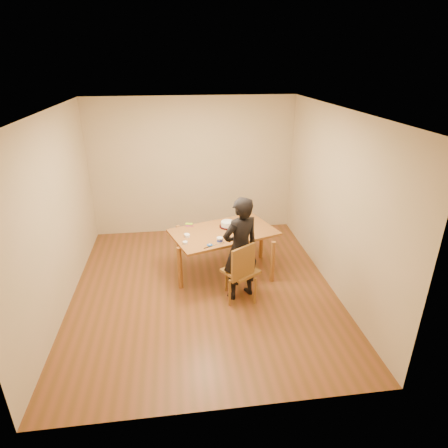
{
  "coord_description": "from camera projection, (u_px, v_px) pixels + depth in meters",
  "views": [
    {
      "loc": [
        -0.33,
        -4.98,
        3.31
      ],
      "look_at": [
        0.38,
        0.42,
        0.9
      ],
      "focal_mm": 30.0,
      "sensor_mm": 36.0,
      "label": 1
    }
  ],
  "objects": [
    {
      "name": "person",
      "position": [
        240.0,
        249.0,
        5.4
      ],
      "size": [
        0.68,
        0.57,
        1.59
      ],
      "primitive_type": "imported",
      "rotation": [
        0.0,
        0.0,
        3.53
      ],
      "color": "black",
      "rests_on": "floor"
    },
    {
      "name": "room_shell",
      "position": [
        200.0,
        200.0,
        5.66
      ],
      "size": [
        4.0,
        4.5,
        2.7
      ],
      "color": "brown",
      "rests_on": "ground"
    },
    {
      "name": "dining_chair",
      "position": [
        241.0,
        271.0,
        5.5
      ],
      "size": [
        0.61,
        0.61,
        0.04
      ],
      "primitive_type": "cube",
      "rotation": [
        0.0,
        0.0,
        0.57
      ],
      "color": "brown",
      "rests_on": "floor"
    },
    {
      "name": "ramekin_yellow",
      "position": [
        187.0,
        235.0,
        5.89
      ],
      "size": [
        0.08,
        0.08,
        0.04
      ],
      "primitive_type": "cylinder",
      "color": "white",
      "rests_on": "dining_table"
    },
    {
      "name": "cake",
      "position": [
        227.0,
        224.0,
        6.2
      ],
      "size": [
        0.21,
        0.21,
        0.07
      ],
      "primitive_type": "cylinder",
      "color": "white",
      "rests_on": "cake_plate"
    },
    {
      "name": "ramekin_multi",
      "position": [
        187.0,
        236.0,
        5.86
      ],
      "size": [
        0.08,
        0.08,
        0.04
      ],
      "primitive_type": "cylinder",
      "color": "white",
      "rests_on": "dining_table"
    },
    {
      "name": "frosting_tub",
      "position": [
        220.0,
        240.0,
        5.67
      ],
      "size": [
        0.09,
        0.09,
        0.08
      ],
      "primitive_type": "cylinder",
      "color": "white",
      "rests_on": "dining_table"
    },
    {
      "name": "spatula",
      "position": [
        208.0,
        247.0,
        5.54
      ],
      "size": [
        0.13,
        0.08,
        0.01
      ],
      "primitive_type": "cube",
      "rotation": [
        0.0,
        0.0,
        0.46
      ],
      "color": "black",
      "rests_on": "dining_table"
    },
    {
      "name": "candy_box_green",
      "position": [
        189.0,
        224.0,
        6.26
      ],
      "size": [
        0.13,
        0.09,
        0.02
      ],
      "primitive_type": "cube",
      "rotation": [
        0.0,
        0.0,
        -0.26
      ],
      "color": "green",
      "rests_on": "candy_box_pink"
    },
    {
      "name": "frosting_dome",
      "position": [
        227.0,
        221.0,
        6.18
      ],
      "size": [
        0.21,
        0.21,
        0.03
      ],
      "primitive_type": "ellipsoid",
      "color": "white",
      "rests_on": "cake"
    },
    {
      "name": "ramekin_green",
      "position": [
        185.0,
        243.0,
        5.65
      ],
      "size": [
        0.08,
        0.08,
        0.04
      ],
      "primitive_type": "cylinder",
      "color": "white",
      "rests_on": "dining_table"
    },
    {
      "name": "candy_box_pink",
      "position": [
        189.0,
        225.0,
        6.26
      ],
      "size": [
        0.13,
        0.07,
        0.02
      ],
      "primitive_type": "cube",
      "rotation": [
        0.0,
        0.0,
        -0.06
      ],
      "color": "#CA2F8D",
      "rests_on": "dining_table"
    },
    {
      "name": "frosting_lid",
      "position": [
        210.0,
        245.0,
        5.61
      ],
      "size": [
        0.09,
        0.09,
        0.01
      ],
      "primitive_type": "cylinder",
      "color": "#164494",
      "rests_on": "dining_table"
    },
    {
      "name": "frosting_dollop",
      "position": [
        210.0,
        244.0,
        5.6
      ],
      "size": [
        0.04,
        0.04,
        0.02
      ],
      "primitive_type": "ellipsoid",
      "color": "white",
      "rests_on": "frosting_lid"
    },
    {
      "name": "dining_table",
      "position": [
        224.0,
        232.0,
        6.07
      ],
      "size": [
        1.85,
        1.44,
        0.04
      ],
      "primitive_type": "cube",
      "rotation": [
        0.0,
        0.0,
        0.33
      ],
      "color": "brown",
      "rests_on": "floor"
    },
    {
      "name": "cake_plate",
      "position": [
        227.0,
        226.0,
        6.22
      ],
      "size": [
        0.26,
        0.26,
        0.02
      ],
      "primitive_type": "cylinder",
      "color": "red",
      "rests_on": "dining_table"
    }
  ]
}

